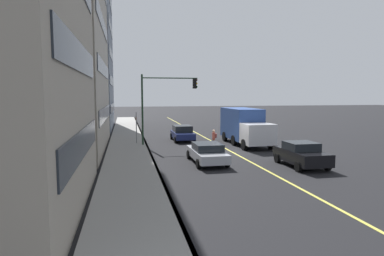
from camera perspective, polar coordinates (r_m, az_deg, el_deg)
ground at (r=26.47m, az=6.68°, el=-4.01°), size 200.00×200.00×0.00m
sidewalk_slab at (r=25.17m, az=-10.84°, el=-4.42°), size 80.00×3.33×0.15m
curb_edge at (r=25.23m, az=-7.24°, el=-4.33°), size 80.00×0.16×0.15m
lane_stripe_center at (r=26.47m, az=6.68°, el=-4.00°), size 80.00×0.16×0.01m
building_midblock at (r=29.74m, az=-25.30°, el=16.29°), size 16.16×10.14×20.37m
building_glass_right at (r=46.47m, az=-21.76°, el=11.81°), size 14.57×12.72×19.38m
car_navy at (r=32.20m, az=-1.66°, el=-0.84°), size 4.08×2.00×1.49m
car_black at (r=21.85m, az=18.29°, el=-4.29°), size 4.09×2.11×1.53m
car_silver at (r=21.83m, az=2.60°, el=-4.24°), size 4.74×2.04×1.33m
truck_blue at (r=30.29m, az=8.97°, el=0.42°), size 7.79×2.59×3.22m
pedestrian_with_backpack at (r=27.18m, az=3.79°, el=-1.73°), size 0.42×0.42×1.62m
traffic_light_mast at (r=28.93m, az=-4.95°, el=5.37°), size 0.28×4.94×6.21m
street_sign_post at (r=29.99m, az=-9.57°, el=0.40°), size 0.60×0.08×2.92m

